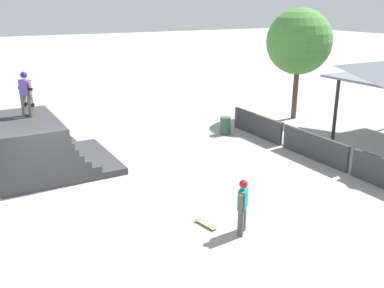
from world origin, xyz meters
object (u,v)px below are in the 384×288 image
(skateboard_on_deck, at_px, (29,113))
(skateboard_on_ground, at_px, (205,223))
(skater_on_deck, at_px, (26,91))
(trash_bin, at_px, (225,126))
(bystander_walking, at_px, (243,202))
(tree_far_back, at_px, (299,42))

(skateboard_on_deck, height_order, skateboard_on_ground, skateboard_on_deck)
(skater_on_deck, height_order, trash_bin, skater_on_deck)
(skateboard_on_deck, height_order, bystander_walking, skateboard_on_deck)
(skateboard_on_deck, distance_m, tree_far_back, 14.06)
(bystander_walking, bearing_deg, tree_far_back, -0.20)
(skateboard_on_ground, relative_size, tree_far_back, 0.14)
(tree_far_back, bearing_deg, bystander_walking, -48.05)
(skateboard_on_deck, distance_m, skateboard_on_ground, 8.60)
(skater_on_deck, relative_size, tree_far_back, 0.28)
(skateboard_on_deck, distance_m, bystander_walking, 9.47)
(trash_bin, bearing_deg, skater_on_deck, -89.84)
(skateboard_on_ground, xyz_separation_m, trash_bin, (-7.33, 5.53, 0.37))
(trash_bin, bearing_deg, skateboard_on_deck, -92.05)
(skater_on_deck, height_order, skateboard_on_deck, skater_on_deck)
(tree_far_back, bearing_deg, skateboard_on_ground, -52.69)
(skateboard_on_ground, xyz_separation_m, tree_far_back, (-8.03, 10.54, 4.10))
(bystander_walking, distance_m, tree_far_back, 13.67)
(bystander_walking, xyz_separation_m, tree_far_back, (-8.88, 9.88, 3.23))
(skater_on_deck, relative_size, trash_bin, 1.98)
(trash_bin, bearing_deg, tree_far_back, 97.97)
(tree_far_back, bearing_deg, skater_on_deck, -87.02)
(skater_on_deck, distance_m, trash_bin, 9.31)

